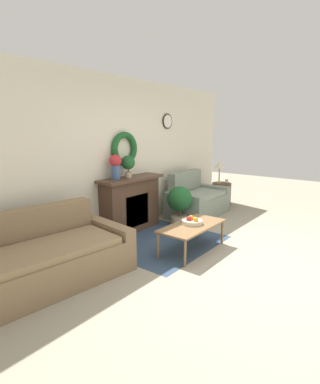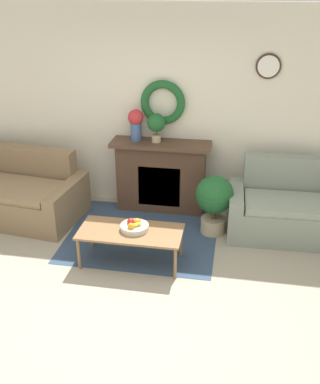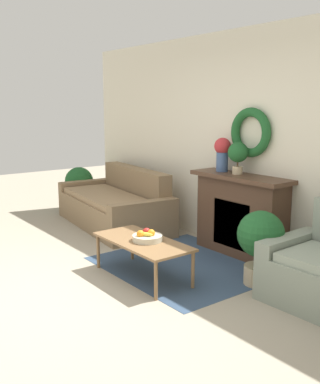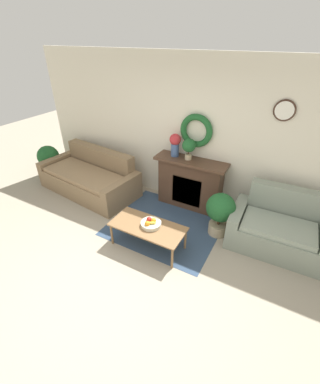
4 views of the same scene
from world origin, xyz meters
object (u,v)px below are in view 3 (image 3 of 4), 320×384
Objects in this scene: couch_left at (116,206)px; potted_plant_floor_by_loveseat at (261,240)px; potted_plant_floor_by_couch at (79,183)px; potted_plant_on_mantel at (238,154)px; fireplace at (241,215)px; fruit_bowl at (147,237)px; coffee_table at (143,244)px; vase_on_mantel_left at (222,152)px.

couch_left is 2.89× the size of potted_plant_floor_by_loveseat.
potted_plant_floor_by_couch is (-1.28, 0.05, 0.17)m from couch_left.
potted_plant_on_mantel is 0.50× the size of potted_plant_floor_by_loveseat.
fruit_bowl is at bearing -92.95° from fireplace.
vase_on_mantel_left is at bearing 99.58° from coffee_table.
coffee_table is 3.66× the size of fruit_bowl.
potted_plant_floor_by_couch is at bearing -171.88° from vase_on_mantel_left.
couch_left is 2.27m from potted_plant_on_mantel.
fruit_bowl is 1.16m from potted_plant_floor_by_loveseat.
vase_on_mantel_left reaches higher than couch_left.
fireplace is 0.73m from potted_plant_on_mantel.
potted_plant_floor_by_couch reaches higher than coffee_table.
potted_plant_floor_by_loveseat is (0.83, -0.52, -0.77)m from potted_plant_on_mantel.
fireplace is at bearing -0.96° from vase_on_mantel_left.
fireplace is at bearing 85.59° from coffee_table.
couch_left is 2.19m from fruit_bowl.
potted_plant_floor_by_loveseat is at bearing 5.54° from couch_left.
fruit_bowl is at bearing -90.31° from potted_plant_on_mantel.
vase_on_mantel_left reaches higher than potted_plant_floor_by_couch.
couch_left is at bearing 178.81° from potted_plant_floor_by_loveseat.
coffee_table is 1.56× the size of potted_plant_floor_by_couch.
fruit_bowl is (2.01, -0.86, 0.15)m from couch_left.
potted_plant_floor_by_couch is (-3.29, -0.41, -0.76)m from potted_plant_on_mantel.
potted_plant_on_mantel is 0.52× the size of potted_plant_floor_by_couch.
potted_plant_on_mantel is at bearing 88.15° from coffee_table.
couch_left is 7.02× the size of fruit_bowl.
couch_left reaches higher than potted_plant_floor_by_couch.
potted_plant_on_mantel reaches higher than fruit_bowl.
potted_plant_on_mantel reaches higher than couch_left.
couch_left is at bearing 156.72° from fruit_bowl.
couch_left is 2.16m from coffee_table.
fruit_bowl is 0.82× the size of potted_plant_on_mantel.
fireplace is 2.14m from couch_left.
fireplace reaches higher than potted_plant_floor_by_loveseat.
vase_on_mantel_left reaches higher than potted_plant_floor_by_loveseat.
potted_plant_floor_by_couch is at bearing -172.79° from fireplace.
potted_plant_floor_by_loveseat is (2.84, -0.06, 0.16)m from couch_left.
fruit_bowl is (-0.07, -1.34, -0.05)m from fireplace.
potted_plant_on_mantel is at bearing -166.98° from fireplace.
fruit_bowl is 0.76× the size of vase_on_mantel_left.
fruit_bowl is (0.04, 0.03, 0.08)m from coffee_table.
coffee_table is at bearing -16.25° from potted_plant_floor_by_couch.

